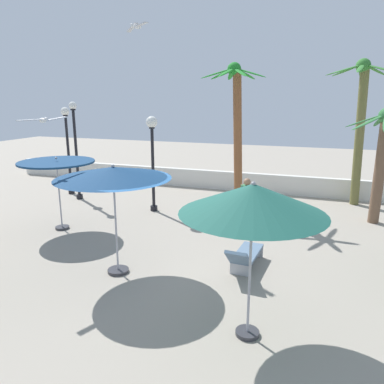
# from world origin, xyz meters

# --- Properties ---
(ground_plane) EXTENTS (56.00, 56.00, 0.00)m
(ground_plane) POSITION_xyz_m (0.00, 0.00, 0.00)
(ground_plane) COLOR #9E9384
(boundary_wall) EXTENTS (25.20, 0.30, 0.90)m
(boundary_wall) POSITION_xyz_m (0.00, 9.67, 0.45)
(boundary_wall) COLOR silver
(boundary_wall) RESTS_ON ground_plane
(patio_umbrella_1) EXTENTS (2.60, 2.60, 2.98)m
(patio_umbrella_1) POSITION_xyz_m (2.83, -1.49, 2.66)
(patio_umbrella_1) COLOR #333338
(patio_umbrella_1) RESTS_ON ground_plane
(patio_umbrella_2) EXTENTS (2.84, 2.84, 2.82)m
(patio_umbrella_2) POSITION_xyz_m (-0.83, 0.00, 2.59)
(patio_umbrella_2) COLOR #333338
(patio_umbrella_2) RESTS_ON ground_plane
(patio_umbrella_4) EXTENTS (2.46, 2.46, 2.49)m
(patio_umbrella_4) POSITION_xyz_m (-4.35, 2.25, 2.20)
(patio_umbrella_4) COLOR #333338
(patio_umbrella_4) RESTS_ON ground_plane
(palm_tree_0) EXTENTS (2.52, 2.47, 5.69)m
(palm_tree_0) POSITION_xyz_m (0.68, 6.64, 3.51)
(palm_tree_0) COLOR brown
(palm_tree_0) RESTS_ON ground_plane
(palm_tree_1) EXTENTS (2.74, 2.80, 4.08)m
(palm_tree_1) POSITION_xyz_m (5.87, 6.57, 2.60)
(palm_tree_1) COLOR brown
(palm_tree_1) RESTS_ON ground_plane
(palm_tree_2) EXTENTS (2.82, 2.82, 5.88)m
(palm_tree_2) POSITION_xyz_m (5.23, 8.93, 3.66)
(palm_tree_2) COLOR brown
(palm_tree_2) RESTS_ON ground_plane
(lamp_post_1) EXTENTS (0.37, 0.37, 3.98)m
(lamp_post_1) POSITION_xyz_m (-7.12, 6.46, 2.47)
(lamp_post_1) COLOR black
(lamp_post_1) RESTS_ON ground_plane
(lamp_post_2) EXTENTS (0.44, 0.44, 3.71)m
(lamp_post_2) POSITION_xyz_m (-2.27, 5.25, 2.55)
(lamp_post_2) COLOR black
(lamp_post_2) RESTS_ON ground_plane
(lamp_post_3) EXTENTS (0.33, 0.33, 4.23)m
(lamp_post_3) POSITION_xyz_m (-6.18, 5.79, 2.42)
(lamp_post_3) COLOR black
(lamp_post_3) RESTS_ON ground_plane
(lounge_chair_0) EXTENTS (0.68, 1.92, 0.84)m
(lounge_chair_0) POSITION_xyz_m (2.22, 1.27, 0.39)
(lounge_chair_0) COLOR #B7B7BC
(lounge_chair_0) RESTS_ON ground_plane
(guest_0) EXTENTS (0.49, 0.39, 1.76)m
(guest_0) POSITION_xyz_m (1.60, 4.42, 1.07)
(guest_0) COLOR #3F8C59
(guest_0) RESTS_ON ground_plane
(seagull_0) EXTENTS (0.59, 1.21, 0.14)m
(seagull_0) POSITION_xyz_m (-2.57, -0.22, 3.85)
(seagull_0) COLOR white
(seagull_1) EXTENTS (1.11, 0.85, 0.21)m
(seagull_1) POSITION_xyz_m (-1.86, 3.46, 6.53)
(seagull_1) COLOR white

